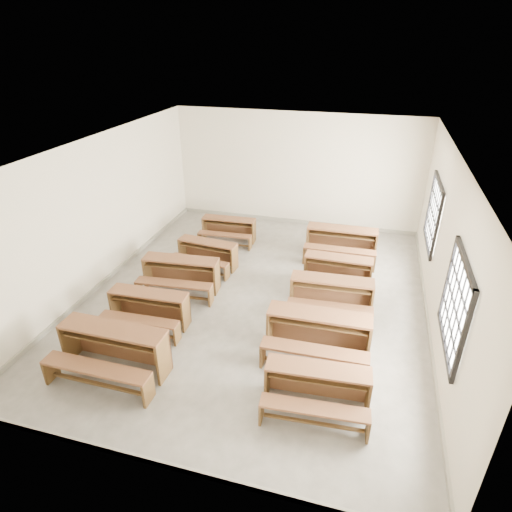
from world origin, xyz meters
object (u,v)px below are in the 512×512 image
(desk_set_8, at_px, (338,269))
(desk_set_0, at_px, (113,347))
(desk_set_1, at_px, (148,306))
(desk_set_9, at_px, (341,241))
(desk_set_7, at_px, (331,293))
(desk_set_2, at_px, (181,272))
(desk_set_5, at_px, (317,385))
(desk_set_3, at_px, (207,252))
(desk_set_4, at_px, (229,228))
(desk_set_6, at_px, (318,331))

(desk_set_8, bearing_deg, desk_set_0, -130.26)
(desk_set_1, height_order, desk_set_9, desk_set_9)
(desk_set_1, relative_size, desk_set_9, 0.89)
(desk_set_0, xyz_separation_m, desk_set_7, (3.26, 2.67, -0.04))
(desk_set_2, bearing_deg, desk_set_8, 14.00)
(desk_set_5, bearing_deg, desk_set_7, 88.14)
(desk_set_3, relative_size, desk_set_7, 0.90)
(desk_set_0, relative_size, desk_set_3, 1.20)
(desk_set_5, bearing_deg, desk_set_8, 87.27)
(desk_set_4, height_order, desk_set_7, desk_set_7)
(desk_set_4, height_order, desk_set_6, desk_set_6)
(desk_set_9, bearing_deg, desk_set_4, 176.14)
(desk_set_4, relative_size, desk_set_5, 0.91)
(desk_set_9, bearing_deg, desk_set_5, -89.43)
(desk_set_0, relative_size, desk_set_5, 1.13)
(desk_set_2, bearing_deg, desk_set_5, -42.10)
(desk_set_5, height_order, desk_set_9, desk_set_9)
(desk_set_2, height_order, desk_set_6, desk_set_6)
(desk_set_1, xyz_separation_m, desk_set_3, (0.23, 2.47, -0.02))
(desk_set_7, bearing_deg, desk_set_1, -160.95)
(desk_set_1, relative_size, desk_set_8, 1.04)
(desk_set_2, relative_size, desk_set_4, 1.17)
(desk_set_0, height_order, desk_set_5, desk_set_0)
(desk_set_6, distance_m, desk_set_9, 3.81)
(desk_set_5, distance_m, desk_set_8, 3.66)
(desk_set_3, xyz_separation_m, desk_set_7, (3.09, -1.11, 0.05))
(desk_set_2, relative_size, desk_set_5, 1.06)
(desk_set_3, height_order, desk_set_5, desk_set_5)
(desk_set_4, distance_m, desk_set_5, 6.06)
(desk_set_3, bearing_deg, desk_set_5, -43.22)
(desk_set_0, distance_m, desk_set_7, 4.21)
(desk_set_2, distance_m, desk_set_6, 3.45)
(desk_set_0, relative_size, desk_set_2, 1.06)
(desk_set_0, height_order, desk_set_2, desk_set_0)
(desk_set_6, xyz_separation_m, desk_set_9, (0.03, 3.81, -0.02))
(desk_set_3, relative_size, desk_set_8, 1.01)
(desk_set_4, relative_size, desk_set_8, 0.98)
(desk_set_7, distance_m, desk_set_9, 2.46)
(desk_set_9, bearing_deg, desk_set_1, -131.66)
(desk_set_2, bearing_deg, desk_set_9, 32.75)
(desk_set_2, height_order, desk_set_5, desk_set_2)
(desk_set_7, bearing_deg, desk_set_8, 86.01)
(desk_set_5, distance_m, desk_set_6, 1.23)
(desk_set_7, height_order, desk_set_9, desk_set_9)
(desk_set_7, height_order, desk_set_8, desk_set_7)
(desk_set_0, xyz_separation_m, desk_set_1, (-0.07, 1.31, -0.07))
(desk_set_0, xyz_separation_m, desk_set_4, (0.20, 5.28, -0.10))
(desk_set_0, bearing_deg, desk_set_9, 58.28)
(desk_set_4, relative_size, desk_set_9, 0.84)
(desk_set_2, bearing_deg, desk_set_7, -4.52)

